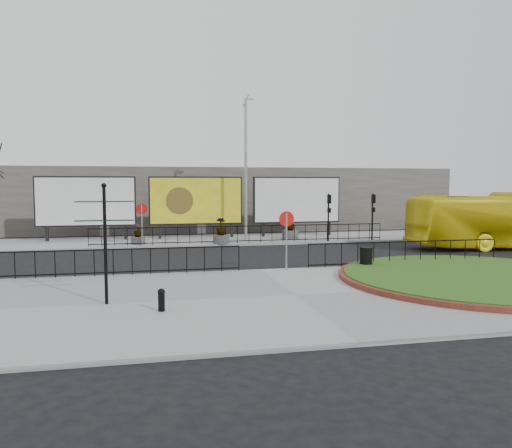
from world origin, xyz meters
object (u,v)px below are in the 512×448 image
object	(u,v)px
billboard_mid	(196,201)
fingerpost_sign	(105,231)
bollard	(161,299)
planter_c	(290,230)
bus	(508,220)
litter_bin	(366,258)
planter_a	(138,237)
planter_b	(221,234)
lamp_post	(246,167)

from	to	relation	value
billboard_mid	fingerpost_sign	world-z (taller)	billboard_mid
bollard	planter_c	xyz separation A→B (m)	(8.77, 17.21, 0.20)
bus	planter_c	xyz separation A→B (m)	(-11.26, 6.35, -0.94)
fingerpost_sign	litter_bin	world-z (taller)	fingerpost_sign
planter_a	planter_b	world-z (taller)	planter_b
bollard	planter_b	xyz separation A→B (m)	(3.96, 15.61, 0.24)
planter_b	bus	bearing A→B (deg)	-16.48
bollard	bus	size ratio (longest dim) A/B	0.06
litter_bin	lamp_post	bearing A→B (deg)	103.56
bollard	fingerpost_sign	bearing A→B (deg)	142.65
bus	planter_b	size ratio (longest dim) A/B	7.30
billboard_mid	bus	xyz separation A→B (m)	(17.23, -8.32, -0.98)
bollard	litter_bin	world-z (taller)	litter_bin
lamp_post	planter_a	distance (m)	8.03
fingerpost_sign	planter_c	size ratio (longest dim) A/B	2.26
bus	planter_a	world-z (taller)	bus
lamp_post	litter_bin	xyz separation A→B (m)	(2.87, -11.88, -4.23)
litter_bin	planter_a	bearing A→B (deg)	131.02
fingerpost_sign	planter_a	distance (m)	15.30
lamp_post	planter_c	world-z (taller)	lamp_post
billboard_mid	bus	distance (m)	19.16
bollard	planter_c	distance (m)	19.32
lamp_post	planter_b	distance (m)	4.78
litter_bin	planter_a	distance (m)	14.68
lamp_post	planter_a	bearing A→B (deg)	-173.18
bollard	planter_a	world-z (taller)	planter_a
bus	planter_a	xyz separation A→B (m)	(-20.99, 5.54, -1.04)
billboard_mid	fingerpost_sign	xyz separation A→B (m)	(-4.39, -17.97, -0.29)
lamp_post	fingerpost_sign	xyz separation A→B (m)	(-7.40, -16.00, -2.52)
lamp_post	bollard	bearing A→B (deg)	-108.65
bus	litter_bin	bearing A→B (deg)	119.59
billboard_mid	bollard	world-z (taller)	billboard_mid
planter_c	planter_b	bearing A→B (deg)	-161.59
bus	planter_b	world-z (taller)	bus
bollard	litter_bin	size ratio (longest dim) A/B	0.70
lamp_post	bus	world-z (taller)	lamp_post
billboard_mid	bollard	size ratio (longest dim) A/B	9.49
bollard	lamp_post	bearing A→B (deg)	71.35
lamp_post	bollard	world-z (taller)	lamp_post
billboard_mid	planter_c	world-z (taller)	billboard_mid
litter_bin	bus	bearing A→B (deg)	25.97
bus	fingerpost_sign	bearing A→B (deg)	117.66
billboard_mid	planter_c	size ratio (longest dim) A/B	3.85
bollard	planter_c	bearing A→B (deg)	63.00
fingerpost_sign	bus	distance (m)	23.68
fingerpost_sign	planter_a	size ratio (longest dim) A/B	2.83
bus	planter_a	size ratio (longest dim) A/B	9.06
billboard_mid	lamp_post	bearing A→B (deg)	-33.25
billboard_mid	litter_bin	world-z (taller)	billboard_mid
litter_bin	planter_b	world-z (taller)	planter_b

